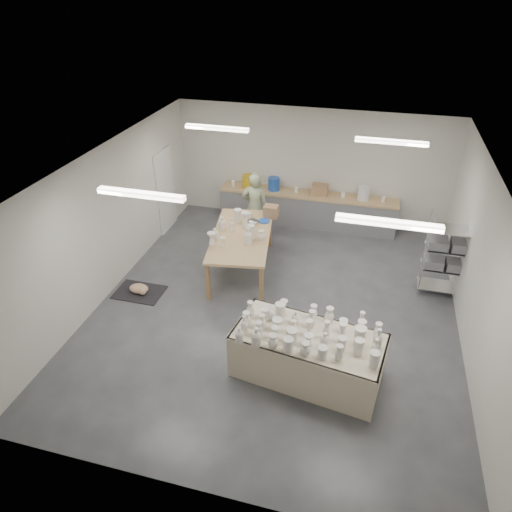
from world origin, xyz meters
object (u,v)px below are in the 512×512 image
(red_stool, at_px, (258,223))
(drying_table, at_px, (308,353))
(work_table, at_px, (243,233))
(potter, at_px, (255,207))

(red_stool, bearing_deg, drying_table, -65.91)
(work_table, relative_size, potter, 1.49)
(work_table, height_order, red_stool, work_table)
(drying_table, height_order, potter, potter)
(work_table, distance_m, red_stool, 1.78)
(red_stool, bearing_deg, potter, -90.00)
(drying_table, xyz_separation_m, red_stool, (-2.02, 4.51, -0.17))
(potter, distance_m, red_stool, 0.64)
(drying_table, height_order, red_stool, drying_table)
(red_stool, bearing_deg, work_table, -86.50)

